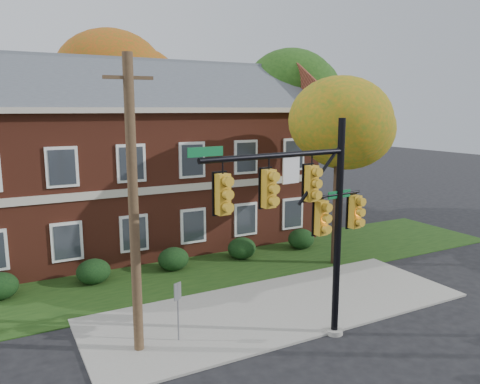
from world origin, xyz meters
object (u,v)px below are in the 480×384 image
hedge_left (93,272)px  hedge_center (173,259)px  apartment_building (137,151)px  utility_pole (134,208)px  tree_near_right (346,120)px  sign_post (178,302)px  hedge_far_right (301,239)px  hedge_right (242,248)px  tree_far_rear (122,84)px  traffic_signal (309,209)px  tree_right_rear (303,94)px

hedge_left → hedge_center: size_ratio=1.00×
apartment_building → utility_pole: (-3.41, -11.56, -0.58)m
tree_near_right → sign_post: tree_near_right is taller
hedge_center → hedge_far_right: (7.00, 0.00, 0.00)m
hedge_right → tree_far_rear: bearing=99.4°
tree_near_right → traffic_signal: (-5.99, -5.51, -2.38)m
traffic_signal → hedge_center: bearing=91.7°
apartment_building → hedge_right: size_ratio=13.43×
apartment_building → hedge_left: 7.73m
hedge_far_right → tree_near_right: size_ratio=0.16×
sign_post → hedge_left: bearing=77.1°
tree_near_right → utility_pole: utility_pole is taller
hedge_center → sign_post: bearing=-108.8°
hedge_right → apartment_building: bearing=123.7°
sign_post → tree_near_right: bearing=-4.2°
utility_pole → hedge_right: bearing=48.1°
hedge_far_right → apartment_building: bearing=143.1°
hedge_center → tree_right_rear: bearing=28.4°
apartment_building → hedge_right: bearing=-56.3°
apartment_building → traffic_signal: bearing=-84.8°
hedge_far_right → sign_post: sign_post is taller
apartment_building → traffic_signal: 13.67m
sign_post → traffic_signal: bearing=-54.9°
utility_pole → hedge_center: bearing=67.3°
hedge_left → utility_pole: 7.40m
apartment_building → tree_far_rear: tree_far_rear is taller
hedge_left → tree_far_rear: bearing=69.7°
apartment_building → tree_right_rear: size_ratio=1.77×
hedge_right → tree_near_right: tree_near_right is taller
apartment_building → hedge_center: 6.89m
tree_right_rear → traffic_signal: size_ratio=1.54×
hedge_right → tree_near_right: 7.72m
hedge_far_right → tree_right_rear: size_ratio=0.13×
hedge_center → hedge_right: size_ratio=1.00×
hedge_left → hedge_center: same height
hedge_left → tree_near_right: 12.68m
apartment_building → hedge_far_right: size_ratio=13.43×
hedge_center → tree_right_rear: tree_right_rear is taller
hedge_left → sign_post: size_ratio=0.72×
utility_pole → traffic_signal: bearing=-18.0°
apartment_building → tree_near_right: 10.97m
hedge_center → tree_far_rear: 15.57m
tree_right_rear → sign_post: bearing=-137.2°
tree_near_right → tree_right_rear: (4.09, 8.95, 1.45)m
traffic_signal → hedge_right: bearing=68.1°
tree_near_right → hedge_far_right: bearing=94.5°
hedge_center → hedge_far_right: bearing=0.0°
tree_near_right → tree_far_rear: 17.12m
hedge_center → tree_near_right: (7.22, -2.83, 6.14)m
tree_near_right → sign_post: bearing=-159.4°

